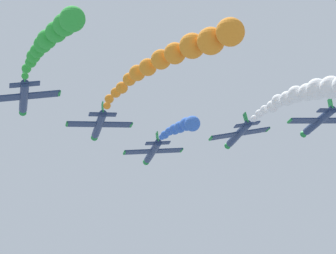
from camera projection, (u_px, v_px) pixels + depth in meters
airplane_lead at (152, 152)px, 111.76m from camera, size 9.54×10.35×2.58m
smoke_trail_lead at (183, 127)px, 97.98m from camera, size 3.55×12.45×3.26m
airplane_left_inner at (99, 125)px, 101.26m from camera, size 9.56×10.35×2.36m
smoke_trail_left_inner at (183, 53)px, 77.10m from camera, size 11.21×28.30×3.68m
airplane_right_inner at (238, 134)px, 105.57m from camera, size 9.39×10.35×3.10m
airplane_left_outer at (24, 97)px, 92.47m from camera, size 9.46×10.35×2.92m
smoke_trail_left_outer at (54, 35)px, 74.57m from camera, size 6.04×19.14×3.21m
airplane_right_outer at (319, 121)px, 99.93m from camera, size 9.56×10.35×2.45m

